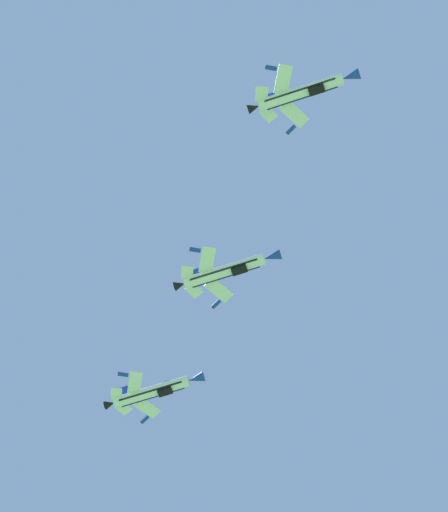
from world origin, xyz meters
TOP-DOWN VIEW (x-y plane):
  - fighter_jet_lead at (-9.94, 24.39)m, footprint 15.12×10.32m
  - fighter_jet_left_wing at (-34.58, 36.02)m, footprint 15.12×10.32m
  - fighter_jet_right_wing at (-56.94, 44.12)m, footprint 15.12×10.26m

SIDE VIEW (x-z plane):
  - fighter_jet_left_wing at x=-34.58m, z-range 148.14..152.53m
  - fighter_jet_lead at x=-9.94m, z-range 150.96..155.34m
  - fighter_jet_right_wing at x=-56.94m, z-range 151.53..155.91m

